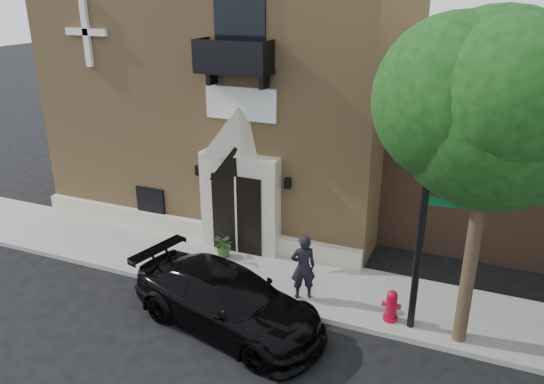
# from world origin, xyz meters

# --- Properties ---
(ground) EXTENTS (120.00, 120.00, 0.00)m
(ground) POSITION_xyz_m (0.00, 0.00, 0.00)
(ground) COLOR black
(ground) RESTS_ON ground
(sidewalk) EXTENTS (42.00, 3.00, 0.15)m
(sidewalk) POSITION_xyz_m (1.00, 1.50, 0.07)
(sidewalk) COLOR gray
(sidewalk) RESTS_ON ground
(church) EXTENTS (12.20, 11.01, 9.30)m
(church) POSITION_xyz_m (-2.99, 7.95, 4.63)
(church) COLOR #A67D4E
(church) RESTS_ON ground
(street_tree_left) EXTENTS (4.97, 4.38, 7.77)m
(street_tree_left) POSITION_xyz_m (6.03, 0.35, 5.87)
(street_tree_left) COLOR #38281C
(street_tree_left) RESTS_ON sidewalk
(black_sedan) EXTENTS (5.76, 3.43, 1.56)m
(black_sedan) POSITION_xyz_m (0.45, -1.07, 0.78)
(black_sedan) COLOR black
(black_sedan) RESTS_ON ground
(street_sign) EXTENTS (1.13, 1.06, 6.70)m
(street_sign) POSITION_xyz_m (4.84, 0.55, 3.52)
(street_sign) COLOR black
(street_sign) RESTS_ON sidewalk
(fire_hydrant) EXTENTS (0.49, 0.39, 0.85)m
(fire_hydrant) POSITION_xyz_m (4.30, 0.61, 0.57)
(fire_hydrant) COLOR maroon
(fire_hydrant) RESTS_ON sidewalk
(planter) EXTENTS (0.89, 0.83, 0.80)m
(planter) POSITION_xyz_m (-1.23, 2.00, 0.55)
(planter) COLOR #3A5A28
(planter) RESTS_ON sidewalk
(pedestrian_near) EXTENTS (0.82, 0.74, 1.89)m
(pedestrian_near) POSITION_xyz_m (1.85, 0.74, 1.09)
(pedestrian_near) COLOR black
(pedestrian_near) RESTS_ON sidewalk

